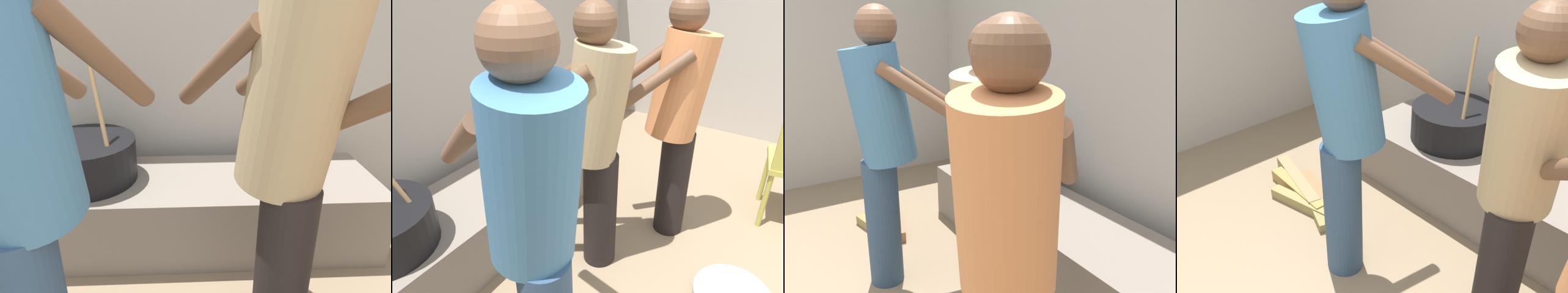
# 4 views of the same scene
# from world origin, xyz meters

# --- Properties ---
(block_enclosure_rear) EXTENTS (5.39, 0.20, 1.97)m
(block_enclosure_rear) POSITION_xyz_m (0.00, 2.30, 0.98)
(block_enclosure_rear) COLOR #ADA8A0
(block_enclosure_rear) RESTS_ON ground_plane
(hearth_ledge) EXTENTS (2.19, 0.60, 0.41)m
(hearth_ledge) POSITION_xyz_m (-0.23, 1.78, 0.20)
(hearth_ledge) COLOR slate
(hearth_ledge) RESTS_ON ground_plane
(cook_in_tan_shirt) EXTENTS (0.58, 0.72, 1.55)m
(cook_in_tan_shirt) POSITION_xyz_m (0.13, 1.07, 0.88)
(cook_in_tan_shirt) COLOR black
(cook_in_tan_shirt) RESTS_ON ground_plane
(cook_in_blue_shirt) EXTENTS (0.56, 0.74, 1.63)m
(cook_in_blue_shirt) POSITION_xyz_m (-0.63, 0.84, 0.94)
(cook_in_blue_shirt) COLOR navy
(cook_in_blue_shirt) RESTS_ON ground_plane
(cook_in_orange_shirt) EXTENTS (0.67, 0.70, 1.56)m
(cook_in_orange_shirt) POSITION_xyz_m (0.63, 0.80, 0.89)
(cook_in_orange_shirt) COLOR black
(cook_in_orange_shirt) RESTS_ON ground_plane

